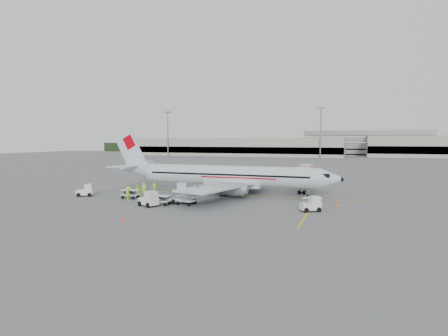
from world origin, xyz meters
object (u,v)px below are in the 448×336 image
(aircraft, at_px, (228,162))
(jet_bridge, at_px, (305,178))
(belt_loader, at_px, (184,193))
(tug_fore, at_px, (310,204))
(tug_mid, at_px, (148,199))
(tug_aft, at_px, (85,190))

(aircraft, distance_m, jet_bridge, 13.81)
(belt_loader, xyz_separation_m, tug_fore, (15.90, -0.36, -0.49))
(belt_loader, bearing_deg, jet_bridge, 32.11)
(belt_loader, height_order, tug_mid, belt_loader)
(belt_loader, bearing_deg, tug_aft, 154.45)
(aircraft, relative_size, belt_loader, 7.02)
(tug_aft, bearing_deg, jet_bridge, 6.24)
(tug_fore, bearing_deg, aircraft, 112.68)
(jet_bridge, height_order, tug_fore, jet_bridge)
(jet_bridge, distance_m, tug_fore, 18.92)
(aircraft, xyz_separation_m, jet_bridge, (10.08, 9.00, -2.87))
(belt_loader, relative_size, tug_mid, 2.03)
(aircraft, bearing_deg, belt_loader, -105.98)
(jet_bridge, relative_size, belt_loader, 2.98)
(belt_loader, distance_m, tug_mid, 4.66)
(aircraft, height_order, belt_loader, aircraft)
(belt_loader, height_order, tug_fore, belt_loader)
(jet_bridge, height_order, tug_mid, jet_bridge)
(aircraft, distance_m, tug_mid, 14.58)
(belt_loader, relative_size, tug_aft, 2.21)
(aircraft, distance_m, tug_aft, 21.10)
(tug_mid, distance_m, tug_aft, 13.53)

